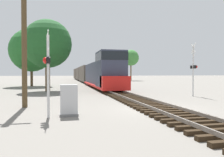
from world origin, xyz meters
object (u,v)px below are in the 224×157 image
freight_train (86,74)px  tree_deep_background (131,58)px  crossing_signal_near (47,65)px  utility_pole (24,34)px  tree_mid_background (31,50)px  tree_far_right (47,44)px  crossing_signal_far (193,67)px  relay_cabinet (69,101)px

freight_train → tree_deep_background: 16.85m
crossing_signal_near → utility_pole: utility_pole is taller
tree_mid_background → tree_deep_background: bearing=45.1°
freight_train → tree_far_right: (-6.92, -26.21, 3.46)m
utility_pole → tree_deep_background: size_ratio=0.95×
crossing_signal_far → tree_mid_background: 25.23m
relay_cabinet → utility_pole: 5.46m
crossing_signal_near → tree_deep_background: size_ratio=0.44×
crossing_signal_far → utility_pole: 14.01m
freight_train → tree_deep_background: size_ratio=7.27×
crossing_signal_near → tree_mid_background: size_ratio=0.43×
crossing_signal_far → tree_mid_background: tree_mid_background is taller
utility_pole → tree_far_right: 12.24m
crossing_signal_near → tree_far_right: 15.97m
freight_train → relay_cabinet: 41.94m
tree_mid_background → crossing_signal_near: bearing=-80.8°
crossing_signal_near → crossing_signal_far: (11.91, 6.91, 0.14)m
tree_mid_background → relay_cabinet: bearing=-78.7°
utility_pole → tree_far_right: (0.48, 12.19, 1.06)m
crossing_signal_far → utility_pole: utility_pole is taller
relay_cabinet → utility_pole: size_ratio=0.18×
utility_pole → relay_cabinet: bearing=-52.3°
freight_train → crossing_signal_far: 35.48m
tree_deep_background → crossing_signal_near: bearing=-111.5°
freight_train → utility_pole: (-7.40, -38.40, 2.40)m
crossing_signal_far → tree_far_right: (-12.98, 8.74, 2.84)m
crossing_signal_near → crossing_signal_far: 13.77m
freight_train → crossing_signal_near: 42.27m
tree_mid_background → tree_far_right: bearing=-73.2°
tree_mid_background → utility_pole: bearing=-83.3°
tree_far_right → tree_deep_background: tree_deep_background is taller
freight_train → crossing_signal_far: crossing_signal_far is taller
tree_mid_background → tree_deep_background: tree_mid_background is taller
freight_train → crossing_signal_near: size_ratio=16.48×
crossing_signal_near → crossing_signal_far: crossing_signal_far is taller
tree_mid_background → crossing_signal_far: bearing=-49.9°
crossing_signal_near → tree_far_right: tree_far_right is taller
crossing_signal_near → tree_far_right: (-1.07, 15.65, 2.98)m
crossing_signal_far → relay_cabinet: (-10.95, -6.69, -1.82)m
utility_pole → tree_deep_background: bearing=65.5°
crossing_signal_far → utility_pole: bearing=115.1°
freight_train → relay_cabinet: (-4.89, -41.64, -1.20)m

